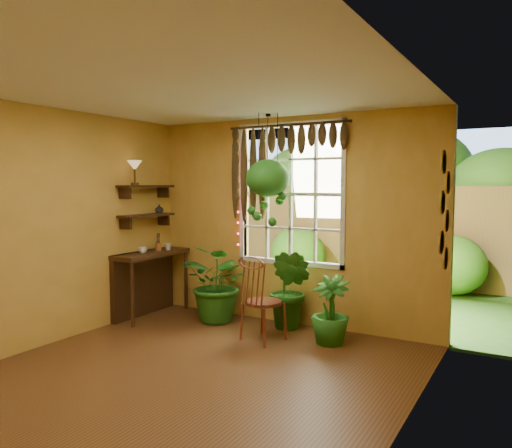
{
  "coord_description": "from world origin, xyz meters",
  "views": [
    {
      "loc": [
        2.86,
        -3.59,
        1.84
      ],
      "look_at": [
        0.13,
        1.15,
        1.39
      ],
      "focal_mm": 35.0,
      "sensor_mm": 36.0,
      "label": 1
    }
  ],
  "objects_px": {
    "potted_plant_left": "(219,283)",
    "potted_plant_mid": "(290,290)",
    "counter_ledge": "(146,276)",
    "windsor_chair": "(261,313)",
    "hanging_basket": "(268,182)"
  },
  "relations": [
    {
      "from": "potted_plant_mid",
      "to": "hanging_basket",
      "type": "xyz_separation_m",
      "value": [
        -0.28,
        -0.08,
        1.35
      ]
    },
    {
      "from": "hanging_basket",
      "to": "windsor_chair",
      "type": "bearing_deg",
      "value": -69.03
    },
    {
      "from": "windsor_chair",
      "to": "potted_plant_mid",
      "type": "distance_m",
      "value": 0.62
    },
    {
      "from": "potted_plant_left",
      "to": "potted_plant_mid",
      "type": "bearing_deg",
      "value": 8.65
    },
    {
      "from": "counter_ledge",
      "to": "potted_plant_left",
      "type": "distance_m",
      "value": 1.11
    },
    {
      "from": "counter_ledge",
      "to": "potted_plant_mid",
      "type": "bearing_deg",
      "value": 10.31
    },
    {
      "from": "potted_plant_mid",
      "to": "hanging_basket",
      "type": "height_order",
      "value": "hanging_basket"
    },
    {
      "from": "potted_plant_mid",
      "to": "hanging_basket",
      "type": "relative_size",
      "value": 0.72
    },
    {
      "from": "windsor_chair",
      "to": "potted_plant_mid",
      "type": "xyz_separation_m",
      "value": [
        0.08,
        0.59,
        0.17
      ]
    },
    {
      "from": "windsor_chair",
      "to": "hanging_basket",
      "type": "relative_size",
      "value": 0.82
    },
    {
      "from": "potted_plant_left",
      "to": "potted_plant_mid",
      "type": "relative_size",
      "value": 1.01
    },
    {
      "from": "windsor_chair",
      "to": "potted_plant_left",
      "type": "relative_size",
      "value": 1.12
    },
    {
      "from": "counter_ledge",
      "to": "windsor_chair",
      "type": "distance_m",
      "value": 2.0
    },
    {
      "from": "counter_ledge",
      "to": "potted_plant_left",
      "type": "bearing_deg",
      "value": 11.78
    },
    {
      "from": "windsor_chair",
      "to": "hanging_basket",
      "type": "distance_m",
      "value": 1.62
    }
  ]
}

